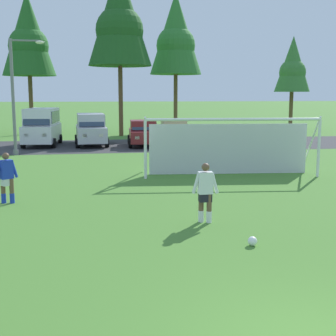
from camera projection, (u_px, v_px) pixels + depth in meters
ground_plane at (160, 172)px, 20.89m from camera, size 400.00×400.00×0.00m
parking_lot_strip at (136, 145)px, 32.05m from camera, size 52.00×8.40×0.01m
soccer_ball at (252, 241)px, 10.79m from camera, size 0.22×0.22×0.22m
soccer_goal at (229, 145)px, 20.18m from camera, size 7.57×2.65×2.57m
player_midfield_center at (205, 193)px, 12.66m from camera, size 0.73×0.25×1.64m
player_defender_far at (7, 178)px, 14.90m from camera, size 0.69×0.44×1.64m
parked_car_slot_far_left at (42, 126)px, 31.62m from camera, size 2.46×4.93×2.52m
parked_car_slot_left at (91, 129)px, 31.76m from camera, size 2.31×4.69×2.16m
parked_car_slot_center_left at (143, 133)px, 31.51m from camera, size 2.22×4.29×1.72m
parked_car_slot_center at (174, 131)px, 33.15m from camera, size 2.24×4.30×1.72m
tree_mid_left at (28, 37)px, 39.94m from camera, size 4.54×4.54×12.12m
tree_center_back at (119, 18)px, 37.73m from camera, size 5.19×5.19×13.84m
tree_mid_right at (176, 36)px, 42.52m from camera, size 4.75×4.75×12.67m
tree_right_edge at (293, 66)px, 43.95m from camera, size 3.32×3.32×8.85m
street_lamp at (17, 95)px, 26.46m from camera, size 2.00×0.32×6.54m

